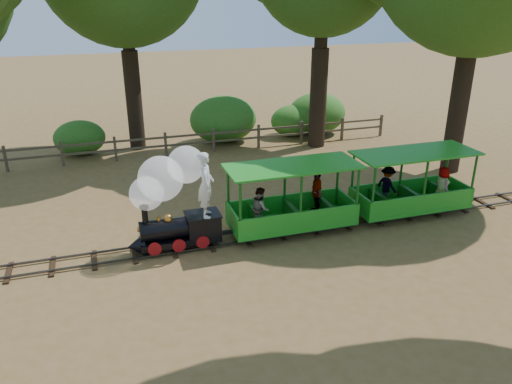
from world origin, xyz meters
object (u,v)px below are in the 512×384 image
object	(u,v)px
carriage_rear	(410,190)
fence	(190,140)
carriage_front	(291,206)
locomotive	(172,193)

from	to	relation	value
carriage_rear	fence	world-z (taller)	carriage_rear
carriage_front	fence	xyz separation A→B (m)	(-1.35, 7.99, -0.22)
fence	locomotive	bearing A→B (deg)	-103.60
carriage_rear	fence	bearing A→B (deg)	123.00
locomotive	fence	bearing A→B (deg)	76.40
carriage_front	carriage_rear	xyz separation A→B (m)	(3.84, -0.01, -0.00)
carriage_front	fence	world-z (taller)	carriage_front
carriage_front	fence	bearing A→B (deg)	99.61
locomotive	carriage_front	size ratio (longest dim) A/B	0.77
carriage_rear	locomotive	bearing A→B (deg)	179.60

